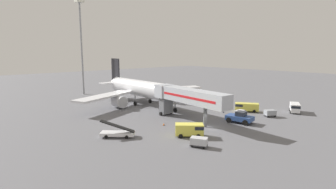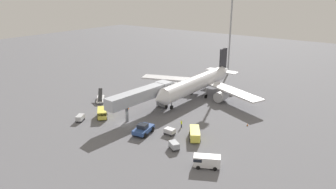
# 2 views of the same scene
# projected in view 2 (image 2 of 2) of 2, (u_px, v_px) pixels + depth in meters

# --- Properties ---
(ground_plane) EXTENTS (300.00, 300.00, 0.00)m
(ground_plane) POSITION_uv_depth(u_px,v_px,m) (126.00, 123.00, 71.32)
(ground_plane) COLOR slate
(airplane_at_gate) EXTENTS (39.12, 37.22, 11.89)m
(airplane_at_gate) POSITION_uv_depth(u_px,v_px,m) (198.00, 83.00, 87.36)
(airplane_at_gate) COLOR silver
(airplane_at_gate) RESTS_ON ground
(jet_bridge) EXTENTS (4.72, 19.67, 6.74)m
(jet_bridge) POSITION_uv_depth(u_px,v_px,m) (144.00, 95.00, 74.64)
(jet_bridge) COLOR #B2B7C1
(jet_bridge) RESTS_ON ground
(pushback_tug) EXTENTS (3.82, 5.60, 2.33)m
(pushback_tug) POSITION_uv_depth(u_px,v_px,m) (143.00, 129.00, 65.66)
(pushback_tug) COLOR #2D4C8E
(pushback_tug) RESTS_ON ground
(belt_loader_truck) EXTENTS (5.33, 5.26, 2.84)m
(belt_loader_truck) POSITION_uv_depth(u_px,v_px,m) (101.00, 99.00, 85.05)
(belt_loader_truck) COLOR white
(belt_loader_truck) RESTS_ON ground
(service_van_near_left) EXTENTS (4.64, 5.48, 1.97)m
(service_van_near_left) POSITION_uv_depth(u_px,v_px,m) (195.00, 133.00, 63.72)
(service_van_near_left) COLOR #E5DB4C
(service_van_near_left) RESTS_ON ground
(service_van_near_right) EXTENTS (4.81, 4.66, 2.11)m
(service_van_near_right) POSITION_uv_depth(u_px,v_px,m) (102.00, 113.00, 73.82)
(service_van_near_right) COLOR #E5DB4C
(service_van_near_right) RESTS_ON ground
(service_van_outer_right) EXTENTS (4.96, 3.86, 2.13)m
(service_van_outer_right) POSITION_uv_depth(u_px,v_px,m) (206.00, 161.00, 53.29)
(service_van_outer_right) COLOR white
(service_van_outer_right) RESTS_ON ground
(baggage_cart_far_right) EXTENTS (2.20, 1.48, 1.33)m
(baggage_cart_far_right) POSITION_uv_depth(u_px,v_px,m) (170.00, 131.00, 65.47)
(baggage_cart_far_right) COLOR #38383D
(baggage_cart_far_right) RESTS_ON ground
(baggage_cart_outer_left) EXTENTS (2.66, 2.38, 1.47)m
(baggage_cart_outer_left) POSITION_uv_depth(u_px,v_px,m) (174.00, 145.00, 59.39)
(baggage_cart_outer_left) COLOR #38383D
(baggage_cart_outer_left) RESTS_ON ground
(baggage_cart_mid_right) EXTENTS (2.42, 2.84, 1.43)m
(baggage_cart_mid_right) POSITION_uv_depth(u_px,v_px,m) (80.00, 118.00, 72.15)
(baggage_cart_mid_right) COLOR #38383D
(baggage_cart_mid_right) RESTS_ON ground
(ground_crew_worker_foreground) EXTENTS (0.48, 0.48, 1.78)m
(ground_crew_worker_foreground) POSITION_uv_depth(u_px,v_px,m) (181.00, 124.00, 68.68)
(ground_crew_worker_foreground) COLOR #1E2333
(ground_crew_worker_foreground) RESTS_ON ground
(safety_cone_alpha) EXTENTS (0.36, 0.36, 0.55)m
(safety_cone_alpha) POSITION_uv_depth(u_px,v_px,m) (247.00, 125.00, 69.77)
(safety_cone_alpha) COLOR black
(safety_cone_alpha) RESTS_ON ground
(safety_cone_bravo) EXTENTS (0.36, 0.36, 0.55)m
(safety_cone_bravo) POSITION_uv_depth(u_px,v_px,m) (128.00, 108.00, 79.53)
(safety_cone_bravo) COLOR black
(safety_cone_bravo) RESTS_ON ground
(apron_light_mast) EXTENTS (2.40, 2.40, 30.10)m
(apron_light_mast) POSITION_uv_depth(u_px,v_px,m) (231.00, 17.00, 105.23)
(apron_light_mast) COLOR #93969B
(apron_light_mast) RESTS_ON ground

